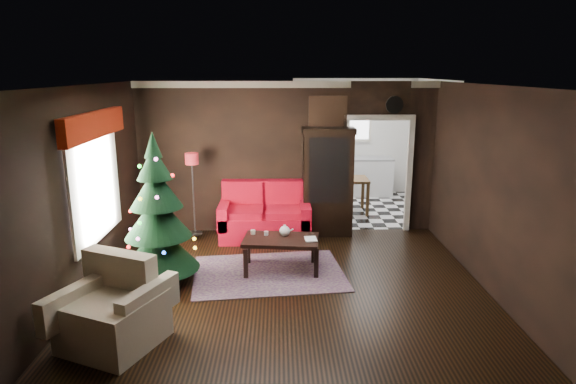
{
  "coord_description": "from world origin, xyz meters",
  "views": [
    {
      "loc": [
        -0.13,
        -6.51,
        2.99
      ],
      "look_at": [
        0.0,
        0.9,
        1.15
      ],
      "focal_mm": 30.71,
      "sensor_mm": 36.0,
      "label": 1
    }
  ],
  "objects_px": {
    "floor_lamp": "(193,194)",
    "coffee_table": "(281,254)",
    "christmas_tree": "(157,213)",
    "curio_cabinet": "(327,184)",
    "armchair": "(112,306)",
    "teapot": "(285,231)",
    "kitchen_table": "(351,195)",
    "loveseat": "(265,212)",
    "wall_clock": "(394,105)"
  },
  "relations": [
    {
      "from": "loveseat",
      "to": "christmas_tree",
      "type": "height_order",
      "value": "christmas_tree"
    },
    {
      "from": "christmas_tree",
      "to": "wall_clock",
      "type": "height_order",
      "value": "wall_clock"
    },
    {
      "from": "christmas_tree",
      "to": "kitchen_table",
      "type": "bearing_deg",
      "value": 47.67
    },
    {
      "from": "curio_cabinet",
      "to": "armchair",
      "type": "xyz_separation_m",
      "value": [
        -2.74,
        -3.79,
        -0.49
      ]
    },
    {
      "from": "floor_lamp",
      "to": "teapot",
      "type": "height_order",
      "value": "floor_lamp"
    },
    {
      "from": "teapot",
      "to": "kitchen_table",
      "type": "relative_size",
      "value": 0.25
    },
    {
      "from": "wall_clock",
      "to": "kitchen_table",
      "type": "distance_m",
      "value": 2.43
    },
    {
      "from": "curio_cabinet",
      "to": "floor_lamp",
      "type": "bearing_deg",
      "value": -174.7
    },
    {
      "from": "teapot",
      "to": "kitchen_table",
      "type": "height_order",
      "value": "kitchen_table"
    },
    {
      "from": "floor_lamp",
      "to": "curio_cabinet",
      "type": "bearing_deg",
      "value": 5.3
    },
    {
      "from": "loveseat",
      "to": "armchair",
      "type": "relative_size",
      "value": 1.71
    },
    {
      "from": "floor_lamp",
      "to": "teapot",
      "type": "relative_size",
      "value": 8.08
    },
    {
      "from": "coffee_table",
      "to": "kitchen_table",
      "type": "bearing_deg",
      "value": 64.38
    },
    {
      "from": "curio_cabinet",
      "to": "coffee_table",
      "type": "bearing_deg",
      "value": -116.58
    },
    {
      "from": "curio_cabinet",
      "to": "armchair",
      "type": "relative_size",
      "value": 1.91
    },
    {
      "from": "armchair",
      "to": "kitchen_table",
      "type": "height_order",
      "value": "armchair"
    },
    {
      "from": "armchair",
      "to": "wall_clock",
      "type": "bearing_deg",
      "value": 69.19
    },
    {
      "from": "loveseat",
      "to": "curio_cabinet",
      "type": "relative_size",
      "value": 0.89
    },
    {
      "from": "wall_clock",
      "to": "coffee_table",
      "type": "bearing_deg",
      "value": -137.26
    },
    {
      "from": "floor_lamp",
      "to": "wall_clock",
      "type": "distance_m",
      "value": 3.96
    },
    {
      "from": "curio_cabinet",
      "to": "floor_lamp",
      "type": "distance_m",
      "value": 2.44
    },
    {
      "from": "armchair",
      "to": "teapot",
      "type": "xyz_separation_m",
      "value": [
        1.93,
        2.16,
        0.15
      ]
    },
    {
      "from": "wall_clock",
      "to": "floor_lamp",
      "type": "bearing_deg",
      "value": -173.63
    },
    {
      "from": "armchair",
      "to": "coffee_table",
      "type": "height_order",
      "value": "armchair"
    },
    {
      "from": "loveseat",
      "to": "kitchen_table",
      "type": "relative_size",
      "value": 2.27
    },
    {
      "from": "christmas_tree",
      "to": "coffee_table",
      "type": "height_order",
      "value": "christmas_tree"
    },
    {
      "from": "curio_cabinet",
      "to": "wall_clock",
      "type": "bearing_deg",
      "value": 8.53
    },
    {
      "from": "floor_lamp",
      "to": "coffee_table",
      "type": "relative_size",
      "value": 1.32
    },
    {
      "from": "coffee_table",
      "to": "wall_clock",
      "type": "height_order",
      "value": "wall_clock"
    },
    {
      "from": "armchair",
      "to": "christmas_tree",
      "type": "bearing_deg",
      "value": 109.15
    },
    {
      "from": "loveseat",
      "to": "curio_cabinet",
      "type": "height_order",
      "value": "curio_cabinet"
    },
    {
      "from": "curio_cabinet",
      "to": "kitchen_table",
      "type": "bearing_deg",
      "value": 65.56
    },
    {
      "from": "teapot",
      "to": "armchair",
      "type": "bearing_deg",
      "value": -131.83
    },
    {
      "from": "christmas_tree",
      "to": "teapot",
      "type": "bearing_deg",
      "value": 15.73
    },
    {
      "from": "loveseat",
      "to": "armchair",
      "type": "bearing_deg",
      "value": -113.98
    },
    {
      "from": "coffee_table",
      "to": "kitchen_table",
      "type": "height_order",
      "value": "kitchen_table"
    },
    {
      "from": "armchair",
      "to": "teapot",
      "type": "relative_size",
      "value": 5.39
    },
    {
      "from": "loveseat",
      "to": "christmas_tree",
      "type": "bearing_deg",
      "value": -127.09
    },
    {
      "from": "loveseat",
      "to": "floor_lamp",
      "type": "bearing_deg",
      "value": -179.79
    },
    {
      "from": "curio_cabinet",
      "to": "floor_lamp",
      "type": "height_order",
      "value": "curio_cabinet"
    },
    {
      "from": "kitchen_table",
      "to": "coffee_table",
      "type": "bearing_deg",
      "value": -115.62
    },
    {
      "from": "loveseat",
      "to": "teapot",
      "type": "xyz_separation_m",
      "value": [
        0.34,
        -1.41,
        0.11
      ]
    },
    {
      "from": "kitchen_table",
      "to": "teapot",
      "type": "bearing_deg",
      "value": -115.44
    },
    {
      "from": "christmas_tree",
      "to": "wall_clock",
      "type": "bearing_deg",
      "value": 31.36
    },
    {
      "from": "loveseat",
      "to": "christmas_tree",
      "type": "relative_size",
      "value": 0.8
    },
    {
      "from": "curio_cabinet",
      "to": "loveseat",
      "type": "bearing_deg",
      "value": -169.17
    },
    {
      "from": "floor_lamp",
      "to": "wall_clock",
      "type": "relative_size",
      "value": 4.65
    },
    {
      "from": "coffee_table",
      "to": "teapot",
      "type": "xyz_separation_m",
      "value": [
        0.06,
        0.1,
        0.34
      ]
    },
    {
      "from": "wall_clock",
      "to": "christmas_tree",
      "type": "bearing_deg",
      "value": -148.64
    },
    {
      "from": "loveseat",
      "to": "floor_lamp",
      "type": "height_order",
      "value": "floor_lamp"
    }
  ]
}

